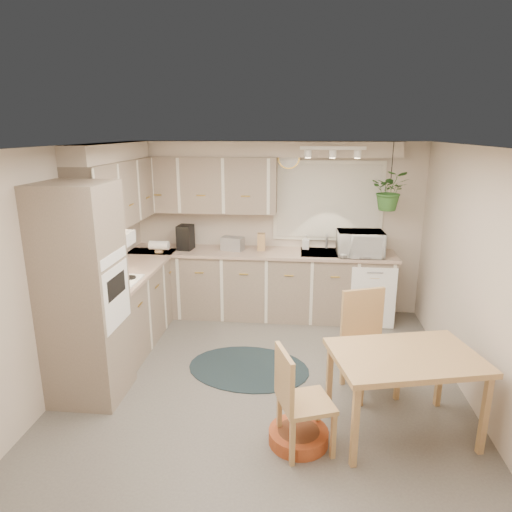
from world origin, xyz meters
name	(u,v)px	position (x,y,z in m)	size (l,w,h in m)	color
floor	(264,383)	(0.00, 0.00, 0.00)	(4.20, 4.20, 0.00)	#66625A
ceiling	(265,146)	(0.00, 0.00, 2.40)	(4.20, 4.20, 0.00)	white
wall_back	(277,228)	(0.00, 2.10, 1.20)	(4.00, 0.04, 2.40)	beige
wall_front	(232,392)	(0.00, -2.10, 1.20)	(4.00, 0.04, 2.40)	beige
wall_left	(69,267)	(-2.00, 0.00, 1.20)	(0.04, 4.20, 2.40)	beige
wall_right	(479,280)	(2.00, 0.00, 1.20)	(0.04, 4.20, 2.40)	beige
base_cab_left	(133,305)	(-1.70, 0.88, 0.45)	(0.60, 1.85, 0.90)	gray
base_cab_back	(261,285)	(-0.20, 1.80, 0.45)	(3.60, 0.60, 0.90)	gray
counter_left	(131,269)	(-1.69, 0.88, 0.92)	(0.64, 1.89, 0.04)	tan
counter_back	(261,253)	(-0.20, 1.79, 0.92)	(3.64, 0.64, 0.04)	tan
oven_stack	(84,295)	(-1.68, -0.38, 1.05)	(0.65, 0.65, 2.10)	gray
wall_oven_face	(116,296)	(-1.35, -0.38, 1.05)	(0.02, 0.56, 0.58)	white
upper_cab_left	(119,193)	(-1.82, 1.00, 1.83)	(0.35, 2.00, 0.75)	gray
upper_cab_back	(203,185)	(-1.00, 1.93, 1.83)	(2.00, 0.35, 0.75)	gray
soffit_left	(113,152)	(-1.85, 1.00, 2.30)	(0.30, 2.00, 0.20)	beige
soffit_back	(262,149)	(-0.20, 1.95, 2.30)	(3.60, 0.30, 0.20)	beige
cooktop	(113,282)	(-1.68, 0.30, 0.94)	(0.52, 0.58, 0.02)	white
range_hood	(107,242)	(-1.70, 0.30, 1.40)	(0.40, 0.60, 0.14)	white
window_blinds	(328,201)	(0.70, 2.07, 1.60)	(1.40, 0.02, 1.00)	white
window_frame	(328,201)	(0.70, 2.08, 1.60)	(1.50, 0.02, 1.10)	silver
sink	(327,256)	(0.70, 1.80, 0.90)	(0.70, 0.48, 0.10)	#97999E
dishwasher_front	(373,298)	(1.30, 1.49, 0.42)	(0.58, 0.01, 0.83)	white
track_light_bar	(333,148)	(0.70, 1.55, 2.33)	(0.80, 0.04, 0.04)	white
wall_clock	(289,158)	(0.15, 2.07, 2.18)	(0.30, 0.30, 0.03)	#E1B54F
dining_table	(402,394)	(1.24, -0.69, 0.38)	(1.19, 0.80, 0.75)	tan
chair_left	(306,400)	(0.42, -0.97, 0.45)	(0.42, 0.42, 0.90)	tan
chair_back	(372,345)	(1.06, -0.05, 0.51)	(0.48, 0.48, 1.02)	tan
braided_rug	(249,368)	(-0.19, 0.27, 0.01)	(1.34, 1.01, 0.01)	black
pet_bed	(298,436)	(0.37, -0.91, 0.06)	(0.50, 0.50, 0.12)	#AA4522
microwave	(360,241)	(1.12, 1.70, 1.14)	(0.59, 0.33, 0.40)	white
soap_bottle	(306,246)	(0.41, 1.95, 0.99)	(0.09, 0.21, 0.10)	white
hanging_plant	(390,195)	(1.45, 1.70, 1.75)	(0.46, 0.51, 0.40)	#326528
coffee_maker	(186,237)	(-1.25, 1.80, 1.11)	(0.19, 0.23, 0.34)	black
toaster	(233,244)	(-0.59, 1.82, 1.03)	(0.30, 0.17, 0.18)	#97999E
knife_block	(261,242)	(-0.20, 1.85, 1.06)	(0.11, 0.11, 0.24)	tan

